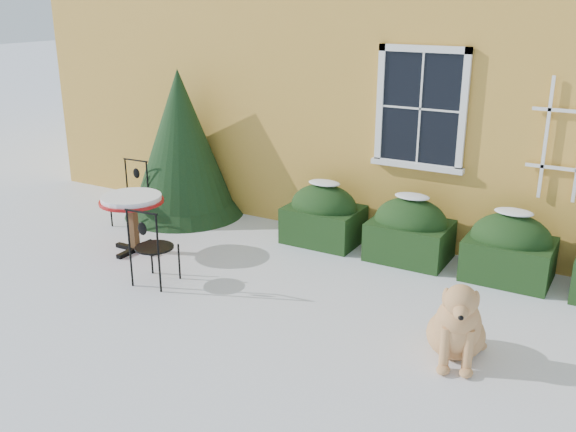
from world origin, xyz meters
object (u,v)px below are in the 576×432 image
Objects in this scene: dog at (457,327)px; bistro_table at (132,205)px; evergreen_shrub at (182,158)px; patio_chair_near at (152,246)px; patio_chair_far at (131,193)px.

bistro_table is at bearing 156.30° from dog.
bistro_table is 4.74m from dog.
evergreen_shrub is 2.76m from patio_chair_near.
patio_chair_far is 0.97× the size of dog.
patio_chair_near is 0.98× the size of dog.
evergreen_shrub is 2.67× the size of bistro_table.
patio_chair_near is at bearing -44.29° from patio_chair_far.
patio_chair_far is 5.71m from dog.
dog reaches higher than bistro_table.
patio_chair_far is (-0.84, 0.86, -0.18)m from bistro_table.
patio_chair_near reaches higher than bistro_table.
patio_chair_near is 2.37m from patio_chair_far.
dog is at bearing 175.72° from patio_chair_near.
evergreen_shrub is 2.34× the size of patio_chair_near.
dog is (5.13, -2.24, -0.57)m from evergreen_shrub.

